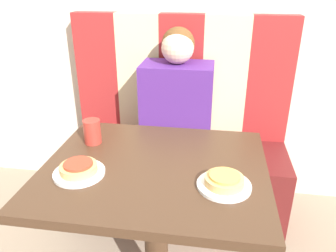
{
  "coord_description": "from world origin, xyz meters",
  "views": [
    {
      "loc": [
        0.21,
        -1.04,
        1.35
      ],
      "look_at": [
        0.0,
        0.33,
        0.72
      ],
      "focal_mm": 35.0,
      "sensor_mm": 36.0,
      "label": 1
    }
  ],
  "objects_px": {
    "pizza_right": "(224,180)",
    "drinking_cup": "(92,132)",
    "pizza_left": "(79,168)",
    "person": "(177,97)",
    "plate_right": "(224,185)",
    "plate_left": "(79,173)"
  },
  "relations": [
    {
      "from": "person",
      "to": "drinking_cup",
      "type": "xyz_separation_m",
      "value": [
        -0.3,
        -0.52,
        0.01
      ]
    },
    {
      "from": "person",
      "to": "drinking_cup",
      "type": "relative_size",
      "value": 6.57
    },
    {
      "from": "pizza_right",
      "to": "drinking_cup",
      "type": "xyz_separation_m",
      "value": [
        -0.56,
        0.25,
        0.02
      ]
    },
    {
      "from": "plate_left",
      "to": "pizza_right",
      "type": "relative_size",
      "value": 1.39
    },
    {
      "from": "plate_left",
      "to": "drinking_cup",
      "type": "distance_m",
      "value": 0.25
    },
    {
      "from": "pizza_left",
      "to": "drinking_cup",
      "type": "xyz_separation_m",
      "value": [
        -0.04,
        0.25,
        0.02
      ]
    },
    {
      "from": "person",
      "to": "drinking_cup",
      "type": "height_order",
      "value": "person"
    },
    {
      "from": "person",
      "to": "pizza_left",
      "type": "xyz_separation_m",
      "value": [
        -0.26,
        -0.76,
        -0.01
      ]
    },
    {
      "from": "plate_right",
      "to": "drinking_cup",
      "type": "bearing_deg",
      "value": 156.01
    },
    {
      "from": "plate_right",
      "to": "person",
      "type": "bearing_deg",
      "value": 108.69
    },
    {
      "from": "plate_right",
      "to": "pizza_right",
      "type": "xyz_separation_m",
      "value": [
        0.0,
        -0.0,
        0.02
      ]
    },
    {
      "from": "person",
      "to": "pizza_right",
      "type": "xyz_separation_m",
      "value": [
        0.26,
        -0.76,
        -0.01
      ]
    },
    {
      "from": "person",
      "to": "drinking_cup",
      "type": "distance_m",
      "value": 0.59
    },
    {
      "from": "pizza_left",
      "to": "person",
      "type": "bearing_deg",
      "value": 71.31
    },
    {
      "from": "pizza_right",
      "to": "pizza_left",
      "type": "bearing_deg",
      "value": 180.0
    },
    {
      "from": "pizza_left",
      "to": "plate_right",
      "type": "bearing_deg",
      "value": 0.0
    },
    {
      "from": "plate_left",
      "to": "plate_right",
      "type": "relative_size",
      "value": 1.0
    },
    {
      "from": "plate_left",
      "to": "pizza_right",
      "type": "bearing_deg",
      "value": -0.0
    },
    {
      "from": "plate_right",
      "to": "drinking_cup",
      "type": "xyz_separation_m",
      "value": [
        -0.56,
        0.25,
        0.05
      ]
    },
    {
      "from": "plate_left",
      "to": "plate_right",
      "type": "distance_m",
      "value": 0.52
    },
    {
      "from": "person",
      "to": "plate_left",
      "type": "bearing_deg",
      "value": -108.69
    },
    {
      "from": "drinking_cup",
      "to": "pizza_left",
      "type": "bearing_deg",
      "value": -80.92
    }
  ]
}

